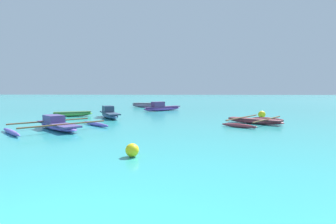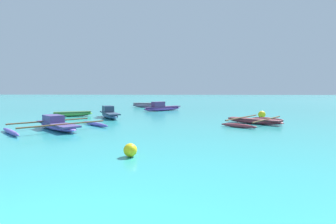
{
  "view_description": "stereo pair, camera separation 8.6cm",
  "coord_description": "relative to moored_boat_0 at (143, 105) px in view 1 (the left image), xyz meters",
  "views": [
    {
      "loc": [
        1.58,
        -1.78,
        1.84
      ],
      "look_at": [
        0.06,
        17.76,
        0.25
      ],
      "focal_mm": 28.0,
      "sensor_mm": 36.0,
      "label": 1
    },
    {
      "loc": [
        1.67,
        -1.77,
        1.84
      ],
      "look_at": [
        0.06,
        17.76,
        0.25
      ],
      "focal_mm": 28.0,
      "sensor_mm": 36.0,
      "label": 2
    }
  ],
  "objects": [
    {
      "name": "moored_boat_0",
      "position": [
        0.0,
        0.0,
        0.0
      ],
      "size": [
        2.55,
        0.87,
        0.5
      ],
      "rotation": [
        0.0,
        0.0,
        -0.08
      ],
      "color": "#A27898",
      "rests_on": "ground_plane"
    },
    {
      "name": "moored_boat_5",
      "position": [
        -3.26,
        -10.79,
        -0.08
      ],
      "size": [
        2.74,
        1.79,
        0.35
      ],
      "rotation": [
        0.0,
        0.0,
        0.47
      ],
      "color": "#60AC4A",
      "rests_on": "ground_plane"
    },
    {
      "name": "mooring_buoy_2",
      "position": [
        10.0,
        -10.86,
        -0.03
      ],
      "size": [
        0.49,
        0.49,
        0.49
      ],
      "color": "yellow",
      "rests_on": "ground_plane"
    },
    {
      "name": "moored_boat_4",
      "position": [
        2.6,
        -5.04,
        0.03
      ],
      "size": [
        3.46,
        3.42,
        0.85
      ],
      "rotation": [
        0.0,
        0.0,
        0.78
      ],
      "color": "purple",
      "rests_on": "ground_plane"
    },
    {
      "name": "mooring_buoy_1",
      "position": [
        3.49,
        -21.85,
        -0.09
      ],
      "size": [
        0.38,
        0.38,
        0.38
      ],
      "color": "yellow",
      "rests_on": "ground_plane"
    },
    {
      "name": "moored_boat_3",
      "position": [
        8.76,
        -14.01,
        -0.12
      ],
      "size": [
        4.03,
        4.58,
        0.34
      ],
      "rotation": [
        0.0,
        0.0,
        -0.62
      ],
      "color": "#97323E",
      "rests_on": "ground_plane"
    },
    {
      "name": "moored_boat_1",
      "position": [
        -0.34,
        -11.5,
        0.01
      ],
      "size": [
        2.42,
        3.5,
        0.8
      ],
      "rotation": [
        0.0,
        0.0,
        -1.06
      ],
      "color": "#3C5E8C",
      "rests_on": "ground_plane"
    },
    {
      "name": "moored_boat_2",
      "position": [
        -1.2,
        -16.99,
        -0.06
      ],
      "size": [
        4.71,
        4.81,
        0.66
      ],
      "rotation": [
        0.0,
        0.0,
        -0.73
      ],
      "color": "#7762D0",
      "rests_on": "ground_plane"
    }
  ]
}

